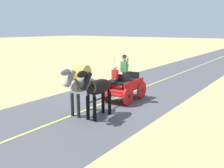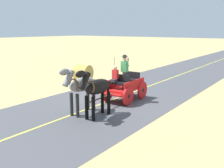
{
  "view_description": "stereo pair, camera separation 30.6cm",
  "coord_description": "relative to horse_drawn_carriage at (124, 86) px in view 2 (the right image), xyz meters",
  "views": [
    {
      "loc": [
        -7.69,
        11.07,
        3.8
      ],
      "look_at": [
        -0.55,
        0.97,
        1.1
      ],
      "focal_mm": 40.46,
      "sensor_mm": 36.0,
      "label": 1
    },
    {
      "loc": [
        -7.94,
        10.89,
        3.8
      ],
      "look_at": [
        -0.55,
        0.97,
        1.1
      ],
      "focal_mm": 40.46,
      "sensor_mm": 36.0,
      "label": 2
    }
  ],
  "objects": [
    {
      "name": "hay_bale",
      "position": [
        5.51,
        -2.65,
        -0.22
      ],
      "size": [
        1.24,
        1.33,
        1.2
      ],
      "primitive_type": "cylinder",
      "rotation": [
        0.0,
        1.57,
        0.13
      ],
      "color": "gold",
      "rests_on": "ground"
    },
    {
      "name": "road_centre_stripe",
      "position": [
        0.56,
        0.15,
        -0.81
      ],
      "size": [
        0.12,
        160.0,
        0.0
      ],
      "primitive_type": "cube",
      "color": "#DBCC4C",
      "rests_on": "road_surface"
    },
    {
      "name": "ground_plane",
      "position": [
        0.56,
        0.15,
        -0.82
      ],
      "size": [
        200.0,
        200.0,
        0.0
      ],
      "primitive_type": "plane",
      "color": "tan"
    },
    {
      "name": "horse_near_side",
      "position": [
        -0.55,
        3.01,
        0.51
      ],
      "size": [
        0.59,
        2.13,
        2.21
      ],
      "color": "black",
      "rests_on": "ground"
    },
    {
      "name": "road_surface",
      "position": [
        0.56,
        0.15,
        -0.81
      ],
      "size": [
        6.7,
        160.0,
        0.01
      ],
      "primitive_type": "cube",
      "color": "#4C4C51",
      "rests_on": "ground"
    },
    {
      "name": "horse_drawn_carriage",
      "position": [
        0.0,
        0.0,
        0.0
      ],
      "size": [
        1.5,
        4.51,
        2.5
      ],
      "color": "red",
      "rests_on": "ground"
    },
    {
      "name": "horse_off_side",
      "position": [
        0.32,
        3.04,
        0.51
      ],
      "size": [
        0.57,
        2.13,
        2.21
      ],
      "color": "gray",
      "rests_on": "ground"
    }
  ]
}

